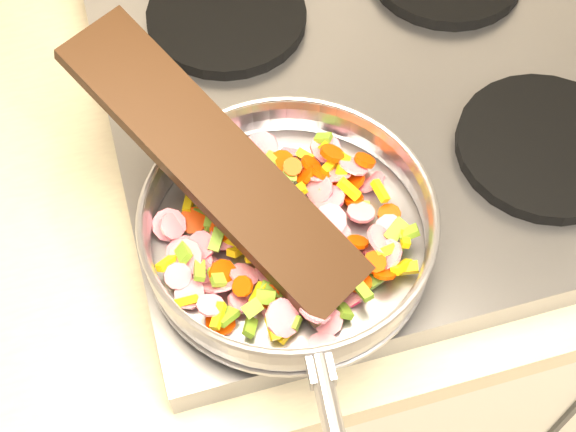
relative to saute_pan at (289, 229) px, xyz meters
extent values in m
cube|color=#939399|center=(0.16, 0.19, -0.07)|extent=(0.60, 0.60, 0.04)
cylinder|color=black|center=(0.02, 0.05, -0.04)|extent=(0.19, 0.19, 0.02)
cylinder|color=black|center=(0.30, 0.05, -0.04)|extent=(0.19, 0.19, 0.02)
cylinder|color=black|center=(0.02, 0.33, -0.04)|extent=(0.19, 0.19, 0.02)
cylinder|color=#9E9EA5|center=(0.00, 0.00, -0.03)|extent=(0.28, 0.28, 0.01)
torus|color=#9E9EA5|center=(0.00, 0.00, 0.00)|extent=(0.32, 0.32, 0.05)
torus|color=#9E9EA5|center=(0.00, 0.00, 0.02)|extent=(0.28, 0.28, 0.01)
cube|color=#9E9EA5|center=(-0.01, -0.14, 0.01)|extent=(0.02, 0.03, 0.02)
cylinder|color=#E73902|center=(0.02, 0.08, -0.01)|extent=(0.03, 0.03, 0.01)
cube|color=yellow|center=(-0.04, -0.05, -0.01)|extent=(0.02, 0.03, 0.01)
cube|color=yellow|center=(0.07, 0.06, 0.00)|extent=(0.02, 0.03, 0.01)
cylinder|color=red|center=(0.07, 0.09, -0.02)|extent=(0.05, 0.04, 0.02)
cylinder|color=red|center=(-0.03, -0.08, 0.00)|extent=(0.04, 0.04, 0.03)
cylinder|color=#E73902|center=(0.08, 0.05, -0.02)|extent=(0.03, 0.04, 0.03)
cylinder|color=#E73902|center=(-0.07, -0.03, 0.00)|extent=(0.03, 0.03, 0.03)
cylinder|color=red|center=(-0.05, -0.03, -0.01)|extent=(0.04, 0.04, 0.02)
cylinder|color=red|center=(0.01, -0.09, -0.02)|extent=(0.04, 0.04, 0.02)
cube|color=yellow|center=(-0.08, -0.07, 0.00)|extent=(0.02, 0.03, 0.01)
cylinder|color=#E73902|center=(-0.09, 0.00, -0.02)|extent=(0.03, 0.03, 0.01)
cube|color=olive|center=(0.01, 0.09, -0.01)|extent=(0.02, 0.02, 0.01)
cube|color=olive|center=(0.09, -0.04, -0.01)|extent=(0.03, 0.03, 0.01)
cylinder|color=red|center=(-0.07, -0.03, -0.01)|extent=(0.05, 0.04, 0.03)
cube|color=yellow|center=(0.00, -0.03, -0.01)|extent=(0.01, 0.03, 0.02)
cube|color=olive|center=(-0.07, 0.05, -0.02)|extent=(0.03, 0.02, 0.01)
cylinder|color=red|center=(0.00, -0.09, 0.00)|extent=(0.04, 0.04, 0.02)
cube|color=olive|center=(0.03, -0.09, -0.01)|extent=(0.01, 0.02, 0.02)
cylinder|color=red|center=(0.10, 0.04, -0.02)|extent=(0.03, 0.03, 0.03)
cylinder|color=#E73902|center=(0.05, -0.07, -0.01)|extent=(0.02, 0.02, 0.01)
cube|color=yellow|center=(-0.03, 0.00, -0.01)|extent=(0.02, 0.02, 0.02)
cylinder|color=red|center=(-0.10, 0.00, 0.00)|extent=(0.04, 0.05, 0.02)
cylinder|color=red|center=(0.00, -0.11, -0.02)|extent=(0.04, 0.04, 0.01)
cylinder|color=#E73902|center=(-0.02, 0.09, -0.01)|extent=(0.03, 0.03, 0.02)
cube|color=yellow|center=(0.00, -0.04, -0.01)|extent=(0.02, 0.02, 0.01)
cylinder|color=#E73902|center=(0.07, 0.02, -0.02)|extent=(0.03, 0.03, 0.02)
cube|color=olive|center=(0.03, -0.01, -0.01)|extent=(0.03, 0.03, 0.02)
cube|color=olive|center=(-0.02, 0.02, -0.01)|extent=(0.03, 0.02, 0.01)
cylinder|color=#E73902|center=(0.07, -0.07, 0.00)|extent=(0.02, 0.02, 0.02)
cube|color=olive|center=(-0.05, -0.07, 0.00)|extent=(0.02, 0.02, 0.01)
cube|color=olive|center=(-0.06, 0.08, -0.02)|extent=(0.02, 0.02, 0.01)
cylinder|color=#E73902|center=(-0.10, 0.05, -0.02)|extent=(0.03, 0.03, 0.01)
cube|color=yellow|center=(0.08, -0.05, -0.02)|extent=(0.01, 0.02, 0.02)
cylinder|color=red|center=(-0.10, 0.04, -0.01)|extent=(0.03, 0.03, 0.03)
cube|color=yellow|center=(-0.08, 0.06, -0.02)|extent=(0.02, 0.03, 0.01)
cube|color=olive|center=(-0.01, 0.04, -0.02)|extent=(0.02, 0.02, 0.01)
cube|color=olive|center=(0.11, -0.03, 0.00)|extent=(0.02, 0.02, 0.02)
cube|color=olive|center=(-0.09, -0.02, 0.00)|extent=(0.02, 0.03, 0.02)
cylinder|color=red|center=(-0.07, 0.06, -0.01)|extent=(0.03, 0.04, 0.03)
cube|color=yellow|center=(-0.01, 0.01, 0.00)|extent=(0.01, 0.02, 0.01)
cube|color=olive|center=(0.02, 0.07, -0.01)|extent=(0.02, 0.02, 0.01)
cube|color=yellow|center=(-0.04, 0.08, -0.01)|extent=(0.02, 0.02, 0.02)
cube|color=yellow|center=(-0.05, 0.00, -0.02)|extent=(0.02, 0.02, 0.02)
cylinder|color=red|center=(0.05, -0.04, -0.02)|extent=(0.05, 0.05, 0.02)
cube|color=olive|center=(-0.08, -0.07, -0.01)|extent=(0.03, 0.02, 0.02)
cylinder|color=red|center=(-0.08, -0.01, -0.02)|extent=(0.03, 0.03, 0.03)
cylinder|color=#E73902|center=(0.05, 0.06, 0.00)|extent=(0.02, 0.03, 0.02)
cube|color=olive|center=(0.05, 0.04, -0.02)|extent=(0.02, 0.01, 0.02)
cylinder|color=red|center=(0.08, -0.05, -0.01)|extent=(0.03, 0.04, 0.03)
cylinder|color=red|center=(0.06, 0.05, -0.01)|extent=(0.05, 0.04, 0.03)
cube|color=olive|center=(-0.06, -0.08, -0.01)|extent=(0.02, 0.02, 0.02)
cube|color=yellow|center=(-0.04, -0.09, -0.01)|extent=(0.01, 0.02, 0.01)
cube|color=yellow|center=(-0.05, 0.01, -0.01)|extent=(0.02, 0.02, 0.01)
cube|color=yellow|center=(0.07, 0.03, 0.00)|extent=(0.02, 0.02, 0.02)
cube|color=yellow|center=(-0.11, -0.04, -0.02)|extent=(0.03, 0.01, 0.02)
cylinder|color=#E73902|center=(-0.04, -0.06, -0.01)|extent=(0.03, 0.03, 0.02)
cube|color=yellow|center=(-0.03, -0.09, -0.02)|extent=(0.02, 0.02, 0.01)
cylinder|color=#E73902|center=(0.03, 0.06, -0.01)|extent=(0.02, 0.03, 0.02)
cylinder|color=red|center=(-0.02, 0.09, 0.00)|extent=(0.04, 0.04, 0.01)
cylinder|color=#E73902|center=(0.10, 0.00, -0.02)|extent=(0.03, 0.03, 0.01)
cylinder|color=#E73902|center=(0.02, -0.06, -0.01)|extent=(0.02, 0.02, 0.01)
cylinder|color=red|center=(-0.03, -0.07, -0.02)|extent=(0.03, 0.03, 0.02)
cylinder|color=#E73902|center=(-0.06, 0.02, -0.01)|extent=(0.03, 0.03, 0.02)
cube|color=yellow|center=(-0.06, 0.04, -0.01)|extent=(0.01, 0.03, 0.01)
cylinder|color=red|center=(-0.06, -0.05, -0.02)|extent=(0.03, 0.03, 0.02)
cylinder|color=red|center=(0.04, 0.00, 0.00)|extent=(0.05, 0.04, 0.03)
cylinder|color=red|center=(-0.11, 0.04, -0.01)|extent=(0.04, 0.03, 0.03)
cube|color=yellow|center=(0.01, -0.08, -0.01)|extent=(0.01, 0.02, 0.02)
cube|color=olive|center=(0.02, 0.02, 0.00)|extent=(0.01, 0.02, 0.01)
cylinder|color=red|center=(-0.02, 0.12, -0.01)|extent=(0.04, 0.04, 0.02)
cube|color=olive|center=(-0.05, 0.07, -0.01)|extent=(0.02, 0.02, 0.01)
cube|color=olive|center=(-0.06, 0.06, 0.00)|extent=(0.02, 0.02, 0.02)
cube|color=olive|center=(0.05, -0.07, -0.02)|extent=(0.02, 0.02, 0.01)
cube|color=olive|center=(0.07, 0.10, -0.01)|extent=(0.02, 0.02, 0.01)
cube|color=olive|center=(-0.07, 0.01, 0.00)|extent=(0.02, 0.03, 0.01)
cylinder|color=red|center=(-0.06, 0.02, -0.01)|extent=(0.04, 0.04, 0.01)
cube|color=olive|center=(0.05, -0.08, 0.00)|extent=(0.01, 0.02, 0.01)
cube|color=yellow|center=(-0.10, -0.01, -0.02)|extent=(0.02, 0.02, 0.02)
cylinder|color=red|center=(-0.03, 0.01, -0.01)|extent=(0.05, 0.05, 0.02)
cube|color=yellow|center=(0.04, 0.09, -0.02)|extent=(0.02, 0.02, 0.01)
cylinder|color=red|center=(-0.10, 0.01, -0.01)|extent=(0.05, 0.05, 0.01)
cube|color=yellow|center=(0.08, -0.05, 0.00)|extent=(0.02, 0.01, 0.01)
cube|color=olive|center=(-0.03, -0.05, -0.01)|extent=(0.02, 0.02, 0.01)
cube|color=olive|center=(-0.10, 0.00, 0.00)|extent=(0.02, 0.02, 0.02)
cube|color=olive|center=(0.08, -0.03, -0.01)|extent=(0.03, 0.02, 0.01)
cylinder|color=#E73902|center=(-0.06, -0.05, 0.00)|extent=(0.02, 0.02, 0.01)
cylinder|color=red|center=(0.08, -0.03, 0.00)|extent=(0.03, 0.04, 0.03)
cylinder|color=red|center=(-0.09, 0.00, -0.02)|extent=(0.04, 0.04, 0.01)
cube|color=yellow|center=(0.05, -0.05, -0.02)|extent=(0.02, 0.02, 0.01)
cube|color=olive|center=(0.07, 0.06, -0.02)|extent=(0.01, 0.02, 0.01)
cube|color=yellow|center=(-0.04, 0.03, -0.01)|extent=(0.02, 0.02, 0.02)
cylinder|color=#E73902|center=(-0.03, -0.07, -0.01)|extent=(0.02, 0.02, 0.02)
cube|color=olive|center=(-0.09, 0.00, -0.02)|extent=(0.02, 0.02, 0.01)
cube|color=olive|center=(-0.04, -0.06, 0.00)|extent=(0.02, 0.02, 0.01)
cylinder|color=#E73902|center=(0.02, 0.07, 0.00)|extent=(0.03, 0.03, 0.01)
cube|color=yellow|center=(-0.03, 0.06, -0.02)|extent=(0.02, 0.02, 0.01)
cube|color=yellow|center=(0.04, -0.06, -0.01)|extent=(0.02, 0.03, 0.01)
cylinder|color=#E73902|center=(0.07, -0.06, 0.00)|extent=(0.03, 0.03, 0.01)
cube|color=olive|center=(-0.07, 0.02, -0.02)|extent=(0.02, 0.02, 0.02)
cylinder|color=red|center=(-0.11, -0.02, -0.01)|extent=(0.04, 0.03, 0.03)
cube|color=olive|center=(-0.07, 0.04, -0.01)|extent=(0.02, 0.02, 0.01)
cube|color=olive|center=(-0.08, -0.03, 0.00)|extent=(0.02, 0.02, 0.01)
cube|color=yellow|center=(0.02, 0.04, 0.00)|extent=(0.02, 0.01, 0.02)
cylinder|color=#E73902|center=(0.02, 0.00, -0.01)|extent=(0.03, 0.03, 0.01)
cube|color=olive|center=(-0.05, 0.04, -0.01)|extent=(0.02, 0.02, 0.02)
cylinder|color=#E73902|center=(-0.06, 0.04, -0.02)|extent=(0.03, 0.04, 0.02)
cylinder|color=#E73902|center=(-0.02, 0.02, -0.01)|extent=(0.03, 0.03, 0.02)
cube|color=yellow|center=(0.09, -0.06, -0.01)|extent=(0.02, 0.02, 0.02)
cube|color=yellow|center=(0.06, 0.07, -0.01)|extent=(0.03, 0.02, 0.01)
cylinder|color=red|center=(0.07, 0.01, -0.01)|extent=(0.04, 0.04, 0.01)
cylinder|color=red|center=(-0.03, -0.03, -0.02)|extent=(0.03, 0.03, 0.01)
cylinder|color=#E73902|center=(0.07, 0.07, 0.00)|extent=(0.03, 0.04, 0.02)
cube|color=olive|center=(0.00, 0.07, 0.00)|extent=(0.02, 0.02, 0.01)
cube|color=olive|center=(0.01, 0.07, -0.01)|extent=(0.03, 0.03, 0.01)
cylinder|color=red|center=(0.04, -0.01, -0.01)|extent=(0.04, 0.04, 0.01)
cylinder|color=red|center=(0.04, 0.04, -0.01)|extent=(0.03, 0.03, 0.03)
cube|color=olive|center=(0.07, -0.06, -0.01)|extent=(0.03, 0.02, 0.02)
cylinder|color=#E73902|center=(0.04, 0.07, -0.01)|extent=(0.03, 0.03, 0.02)
cube|color=olive|center=(0.02, 0.03, -0.02)|extent=(0.01, 0.02, 0.01)
cube|color=olive|center=(-0.11, 0.00, -0.01)|extent=(0.02, 0.02, 0.01)
cube|color=olive|center=(-0.01, -0.06, 0.00)|extent=(0.02, 0.02, 0.01)
cylinder|color=red|center=(0.08, 0.06, -0.01)|extent=(0.04, 0.04, 0.02)
cylinder|color=#E73902|center=(-0.06, 0.07, -0.02)|extent=(0.03, 0.03, 0.02)
cube|color=olive|center=(-0.01, 0.10, -0.02)|extent=(0.02, 0.02, 0.01)
cylinder|color=red|center=(-0.09, -0.06, 0.00)|extent=(0.03, 0.03, 0.01)
cube|color=olive|center=(0.08, 0.02, -0.02)|extent=(0.02, 0.02, 0.01)
cube|color=yellow|center=(-0.12, 0.00, -0.01)|extent=(0.03, 0.02, 0.02)
cylinder|color=#E73902|center=(0.06, 0.04, -0.02)|extent=(0.03, 0.04, 0.03)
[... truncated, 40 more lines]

